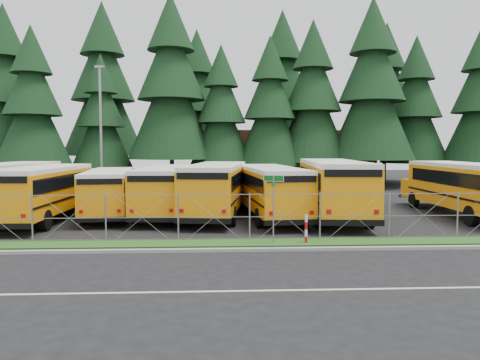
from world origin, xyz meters
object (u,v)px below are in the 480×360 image
object	(u,v)px
bus_2	(110,193)
bus_3	(166,191)
bus_0	(4,190)
street_sign	(274,194)
bus_east	(462,190)
striped_bollard	(306,229)
bus_1	(46,194)
light_standard	(101,127)
bus_6	(332,189)
bus_5	(270,192)
bus_4	(217,190)

from	to	relation	value
bus_2	bus_3	distance (m)	3.17
bus_2	bus_0	bearing A→B (deg)	173.20
bus_2	street_sign	distance (m)	11.77
bus_east	striped_bollard	xyz separation A→B (m)	(-10.27, -7.09, -0.92)
bus_0	bus_east	world-z (taller)	bus_east
bus_2	bus_east	distance (m)	20.01
bus_1	bus_3	world-z (taller)	bus_1
bus_3	street_sign	world-z (taller)	street_sign
striped_bollard	bus_0	bearing A→B (deg)	152.12
bus_1	light_standard	bearing A→B (deg)	89.43
bus_0	bus_6	size ratio (longest dim) A/B	0.95
bus_5	street_sign	xyz separation A→B (m)	(-0.65, -7.11, 0.60)
bus_2	bus_5	world-z (taller)	bus_5
bus_3	striped_bollard	distance (m)	10.54
bus_0	light_standard	xyz separation A→B (m)	(3.10, 9.70, 3.99)
bus_0	bus_east	xyz separation A→B (m)	(25.88, -1.16, 0.01)
bus_0	bus_2	distance (m)	5.90
bus_0	light_standard	bearing A→B (deg)	78.63
bus_2	striped_bollard	bearing A→B (deg)	-47.19
bus_4	bus_5	size ratio (longest dim) A/B	1.05
bus_0	striped_bollard	world-z (taller)	bus_0
bus_1	bus_5	bearing A→B (deg)	2.54
bus_6	striped_bollard	size ratio (longest dim) A/B	10.13
light_standard	bus_3	bearing A→B (deg)	-58.46
bus_2	bus_5	size ratio (longest dim) A/B	0.92
bus_4	street_sign	xyz separation A→B (m)	(2.26, -7.78, 0.54)
bus_3	bus_2	bearing A→B (deg)	-178.82
bus_1	bus_5	size ratio (longest dim) A/B	1.02
bus_east	bus_0	bearing A→B (deg)	178.65
bus_3	bus_6	xyz separation A→B (m)	(9.37, -1.14, 0.19)
bus_0	bus_4	world-z (taller)	bus_0
bus_3	bus_east	world-z (taller)	bus_east
street_sign	bus_0	bearing A→B (deg)	150.00
light_standard	bus_6	bearing A→B (deg)	-35.31
bus_4	light_standard	xyz separation A→B (m)	(-8.92, 10.16, 4.00)
bus_5	bus_east	xyz separation A→B (m)	(10.96, -0.03, 0.09)
bus_0	bus_6	xyz separation A→B (m)	(18.44, -1.17, 0.08)
bus_3	street_sign	bearing A→B (deg)	-55.92
bus_2	light_standard	bearing A→B (deg)	99.31
bus_east	striped_bollard	world-z (taller)	bus_east
bus_east	street_sign	distance (m)	13.60
street_sign	striped_bollard	bearing A→B (deg)	-0.71
bus_2	bus_east	size ratio (longest dim) A/B	0.87
bus_3	street_sign	xyz separation A→B (m)	(5.20, -8.21, 0.63)
bus_1	street_sign	size ratio (longest dim) A/B	3.95
bus_east	bus_1	bearing A→B (deg)	-177.93
bus_2	bus_east	xyz separation A→B (m)	(19.98, -1.17, 0.20)
striped_bollard	light_standard	size ratio (longest dim) A/B	0.12
bus_2	bus_6	bearing A→B (deg)	-12.12
bus_6	bus_east	size ratio (longest dim) A/B	1.05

